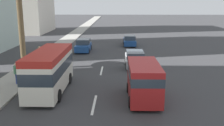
{
  "coord_description": "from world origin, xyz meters",
  "views": [
    {
      "loc": [
        -2.44,
        -1.43,
        6.39
      ],
      "look_at": [
        19.55,
        -1.02,
        1.13
      ],
      "focal_mm": 41.13,
      "sensor_mm": 36.0,
      "label": 1
    }
  ],
  "objects": [
    {
      "name": "car_second",
      "position": [
        23.12,
        -3.28,
        0.73
      ],
      "size": [
        4.76,
        1.91,
        1.54
      ],
      "color": "silver",
      "rests_on": "ground_plane"
    },
    {
      "name": "minibus_lead",
      "position": [
        15.25,
        3.37,
        1.66
      ],
      "size": [
        6.81,
        2.26,
        3.02
      ],
      "rotation": [
        0.0,
        0.0,
        3.14
      ],
      "color": "silver",
      "rests_on": "ground_plane"
    },
    {
      "name": "ground_plane",
      "position": [
        31.5,
        0.0,
        0.0
      ],
      "size": [
        198.0,
        198.0,
        0.0
      ],
      "primitive_type": "plane",
      "color": "#38383A"
    },
    {
      "name": "lane_stripe_mid",
      "position": [
        12.85,
        0.0,
        0.01
      ],
      "size": [
        3.2,
        0.16,
        0.01
      ],
      "primitive_type": "cube",
      "color": "silver",
      "rests_on": "ground_plane"
    },
    {
      "name": "lane_stripe_far",
      "position": [
        21.14,
        0.0,
        0.01
      ],
      "size": [
        3.2,
        0.16,
        0.01
      ],
      "primitive_type": "cube",
      "color": "silver",
      "rests_on": "ground_plane"
    },
    {
      "name": "sidewalk_right",
      "position": [
        31.5,
        6.96,
        0.07
      ],
      "size": [
        162.0,
        2.74,
        0.15
      ],
      "primitive_type": "cube",
      "color": "#9E9B93",
      "rests_on": "ground_plane"
    },
    {
      "name": "car_third",
      "position": [
        30.9,
        2.97,
        0.77
      ],
      "size": [
        4.27,
        1.87,
        1.62
      ],
      "rotation": [
        0.0,
        0.0,
        3.14
      ],
      "color": "#1E478C",
      "rests_on": "ground_plane"
    },
    {
      "name": "car_fifth",
      "position": [
        35.74,
        -3.35,
        0.73
      ],
      "size": [
        4.54,
        1.84,
        1.54
      ],
      "color": "#1E478C",
      "rests_on": "ground_plane"
    },
    {
      "name": "pedestrian_mid_block",
      "position": [
        24.68,
        6.92,
        1.02
      ],
      "size": [
        0.37,
        0.39,
        1.6
      ],
      "rotation": [
        0.0,
        0.0,
        4.01
      ],
      "color": "#333338",
      "rests_on": "sidewalk_right"
    },
    {
      "name": "van_sixth",
      "position": [
        13.77,
        -3.22,
        1.42
      ],
      "size": [
        4.63,
        2.1,
        2.48
      ],
      "color": "#A51E1E",
      "rests_on": "ground_plane"
    },
    {
      "name": "pedestrian_near_lamp",
      "position": [
        16.56,
        6.35,
        1.06
      ],
      "size": [
        0.39,
        0.36,
        1.66
      ],
      "rotation": [
        0.0,
        0.0,
        5.71
      ],
      "color": "navy",
      "rests_on": "sidewalk_right"
    }
  ]
}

